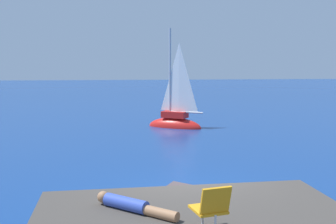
# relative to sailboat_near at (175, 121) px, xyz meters

# --- Properties ---
(ground_plane) EXTENTS (160.00, 160.00, 0.00)m
(ground_plane) POSITION_rel_sailboat_near_xyz_m (-1.51, -12.13, -0.32)
(ground_plane) COLOR navy
(boulder_seaward) EXTENTS (0.85, 1.04, 0.67)m
(boulder_seaward) POSITION_rel_sailboat_near_xyz_m (-1.61, -12.85, -0.32)
(boulder_seaward) COLOR #413838
(boulder_seaward) RESTS_ON ground
(boulder_inland) EXTENTS (2.05, 2.03, 1.03)m
(boulder_inland) POSITION_rel_sailboat_near_xyz_m (-1.49, -12.87, -0.32)
(boulder_inland) COLOR #44393B
(boulder_inland) RESTS_ON ground
(sailboat_near) EXTENTS (3.16, 2.54, 5.86)m
(sailboat_near) POSITION_rel_sailboat_near_xyz_m (0.00, 0.00, 0.00)
(sailboat_near) COLOR red
(sailboat_near) RESTS_ON ground
(person_sunbather) EXTENTS (1.42, 1.25, 0.25)m
(person_sunbather) POSITION_rel_sailboat_near_xyz_m (-2.89, -14.67, 0.59)
(person_sunbather) COLOR #334CB2
(person_sunbather) RESTS_ON shore_ledge
(beach_chair) EXTENTS (0.60, 0.68, 0.80)m
(beach_chair) POSITION_rel_sailboat_near_xyz_m (-1.69, -15.80, 0.92)
(beach_chair) COLOR orange
(beach_chair) RESTS_ON shore_ledge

